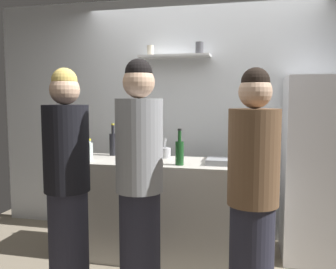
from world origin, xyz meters
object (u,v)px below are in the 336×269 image
wine_bottle_green_glass (180,152)px  wine_bottle_dark_glass (113,143)px  baking_pan (226,162)px  person_grey_hoodie (139,184)px  person_brown_jacket (253,198)px  utensil_holder (165,153)px  water_bottle_plastic (88,151)px  person_blonde (67,185)px  refrigerator (319,169)px

wine_bottle_green_glass → wine_bottle_dark_glass: bearing=153.6°
baking_pan → person_grey_hoodie: person_grey_hoodie is taller
wine_bottle_dark_glass → person_brown_jacket: size_ratio=0.19×
utensil_holder → water_bottle_plastic: (-0.67, -0.31, 0.04)m
water_bottle_plastic → person_grey_hoodie: (0.71, -0.66, -0.12)m
utensil_holder → person_brown_jacket: size_ratio=0.12×
utensil_holder → wine_bottle_green_glass: bearing=-58.6°
person_blonde → person_grey_hoodie: size_ratio=0.97×
water_bottle_plastic → person_brown_jacket: 1.67m
baking_pan → water_bottle_plastic: (-1.28, -0.09, 0.07)m
refrigerator → person_grey_hoodie: size_ratio=0.96×
person_brown_jacket → water_bottle_plastic: bearing=78.1°
wine_bottle_green_glass → person_grey_hoodie: person_grey_hoodie is taller
water_bottle_plastic → person_brown_jacket: size_ratio=0.12×
person_blonde → person_brown_jacket: bearing=-159.5°
wine_bottle_dark_glass → utensil_holder: bearing=-3.9°
baking_pan → person_brown_jacket: 0.82m
baking_pan → wine_bottle_dark_glass: (-1.17, 0.26, 0.10)m
wine_bottle_green_glass → water_bottle_plastic: bearing=177.9°
wine_bottle_dark_glass → water_bottle_plastic: wine_bottle_dark_glass is taller
refrigerator → water_bottle_plastic: 2.17m
water_bottle_plastic → person_grey_hoodie: bearing=-42.8°
wine_bottle_dark_glass → wine_bottle_green_glass: size_ratio=1.03×
baking_pan → wine_bottle_dark_glass: wine_bottle_dark_glass is taller
wine_bottle_green_glass → person_grey_hoodie: (-0.17, -0.63, -0.15)m
wine_bottle_green_glass → person_blonde: (-0.73, -0.65, -0.18)m
wine_bottle_dark_glass → water_bottle_plastic: (-0.11, -0.35, -0.03)m
baking_pan → wine_bottle_dark_glass: bearing=167.3°
refrigerator → person_blonde: size_ratio=0.99×
water_bottle_plastic → wine_bottle_green_glass: bearing=-2.1°
refrigerator → person_blonde: person_blonde is taller
baking_pan → person_grey_hoodie: (-0.57, -0.75, -0.06)m
wine_bottle_dark_glass → person_grey_hoodie: size_ratio=0.18×
wine_bottle_dark_glass → person_blonde: person_blonde is taller
refrigerator → person_grey_hoodie: bearing=-141.6°
baking_pan → wine_bottle_green_glass: (-0.40, -0.12, 0.09)m
baking_pan → wine_bottle_green_glass: bearing=-163.0°
wine_bottle_green_glass → water_bottle_plastic: (-0.88, 0.03, -0.03)m
wine_bottle_green_glass → person_blonde: size_ratio=0.19×
refrigerator → water_bottle_plastic: refrigerator is taller
wine_bottle_dark_glass → person_brown_jacket: person_brown_jacket is taller
baking_pan → wine_bottle_dark_glass: 1.20m
person_blonde → person_brown_jacket: person_blonde is taller
refrigerator → wine_bottle_green_glass: size_ratio=5.33×
water_bottle_plastic → person_grey_hoodie: 0.98m
utensil_holder → wine_bottle_dark_glass: bearing=176.1°
water_bottle_plastic → person_brown_jacket: bearing=-24.6°
wine_bottle_green_glass → baking_pan: bearing=17.0°
refrigerator → baking_pan: size_ratio=5.03×
baking_pan → utensil_holder: (-0.61, 0.22, 0.03)m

